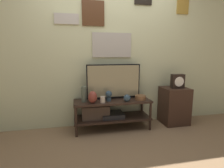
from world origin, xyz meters
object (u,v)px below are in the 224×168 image
vase_urn_stoneware (93,97)px  mantel_clock (178,81)px  vase_wide_bowl (140,98)px  decorative_bust (109,95)px  vase_round_glass (127,98)px  vase_tall_ceramic (84,94)px  television (114,81)px  candle_jar (103,100)px

vase_urn_stoneware → mantel_clock: size_ratio=0.77×
vase_urn_stoneware → vase_wide_bowl: size_ratio=1.06×
decorative_bust → vase_urn_stoneware: bearing=-165.8°
vase_wide_bowl → vase_round_glass: vase_round_glass is taller
vase_urn_stoneware → vase_round_glass: bearing=-2.3°
vase_urn_stoneware → vase_round_glass: vase_urn_stoneware is taller
mantel_clock → vase_tall_ceramic: bearing=179.5°
vase_urn_stoneware → mantel_clock: (1.49, 0.08, 0.19)m
television → vase_round_glass: television is taller
vase_round_glass → vase_urn_stoneware: bearing=177.7°
vase_urn_stoneware → candle_jar: size_ratio=1.92×
vase_round_glass → vase_tall_ceramic: vase_tall_ceramic is taller
vase_tall_ceramic → candle_jar: 0.31m
television → vase_tall_ceramic: television is taller
television → decorative_bust: (-0.11, -0.13, -0.20)m
mantel_clock → candle_jar: bearing=-175.9°
vase_tall_ceramic → candle_jar: vase_tall_ceramic is taller
candle_jar → decorative_bust: bearing=36.8°
television → vase_wide_bowl: 0.52m
vase_urn_stoneware → mantel_clock: mantel_clock is taller
vase_wide_bowl → candle_jar: size_ratio=1.81×
vase_tall_ceramic → vase_round_glass: bearing=-9.8°
vase_urn_stoneware → candle_jar: vase_urn_stoneware is taller
vase_tall_ceramic → candle_jar: (0.28, -0.11, -0.07)m
vase_urn_stoneware → television: bearing=28.2°
television → vase_urn_stoneware: bearing=-151.8°
vase_wide_bowl → vase_urn_stoneware: bearing=-177.5°
mantel_clock → television: bearing=173.7°
television → candle_jar: size_ratio=9.22×
candle_jar → vase_tall_ceramic: bearing=158.8°
vase_round_glass → decorative_bust: size_ratio=0.68×
vase_urn_stoneware → decorative_bust: vase_urn_stoneware is taller
vase_tall_ceramic → candle_jar: size_ratio=2.51×
vase_round_glass → decorative_bust: bearing=162.4°
vase_round_glass → decorative_bust: 0.30m
decorative_bust → television: bearing=50.5°
vase_round_glass → mantel_clock: mantel_clock is taller
mantel_clock → vase_urn_stoneware: bearing=-176.9°
vase_wide_bowl → vase_tall_ceramic: (-0.92, 0.06, 0.09)m
vase_round_glass → television: bearing=127.3°
vase_wide_bowl → vase_tall_ceramic: vase_tall_ceramic is taller
vase_tall_ceramic → decorative_bust: (0.39, -0.03, -0.03)m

